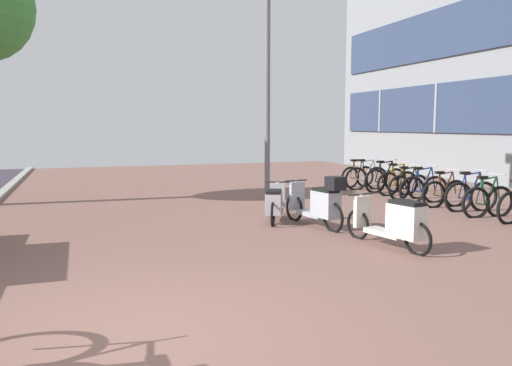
% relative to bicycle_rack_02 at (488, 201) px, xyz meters
% --- Properties ---
extents(ground, '(21.00, 40.00, 0.13)m').
position_rel_bicycle_rack_02_xyz_m(ground, '(-6.26, -3.87, -0.36)').
color(ground, '#2A202F').
extents(bicycle_rack_02, '(1.27, 0.48, 0.94)m').
position_rel_bicycle_rack_02_xyz_m(bicycle_rack_02, '(0.00, 0.00, 0.00)').
color(bicycle_rack_02, black).
rests_on(bicycle_rack_02, ground).
extents(bicycle_rack_03, '(1.33, 0.48, 0.97)m').
position_rel_bicycle_rack_02_xyz_m(bicycle_rack_03, '(0.19, 0.69, 0.01)').
color(bicycle_rack_03, black).
rests_on(bicycle_rack_03, ground).
extents(bicycle_rack_04, '(1.29, 0.48, 0.92)m').
position_rel_bicycle_rack_02_xyz_m(bicycle_rack_04, '(0.05, 1.38, -0.01)').
color(bicycle_rack_04, black).
rests_on(bicycle_rack_04, ground).
extents(bicycle_rack_05, '(1.33, 0.48, 0.97)m').
position_rel_bicycle_rack_02_xyz_m(bicycle_rack_05, '(-0.02, 2.07, 0.01)').
color(bicycle_rack_05, black).
rests_on(bicycle_rack_05, ground).
extents(bicycle_rack_06, '(1.27, 0.48, 0.93)m').
position_rel_bicycle_rack_02_xyz_m(bicycle_rack_06, '(0.05, 2.76, -0.00)').
color(bicycle_rack_06, black).
rests_on(bicycle_rack_06, ground).
extents(bicycle_rack_07, '(1.30, 0.48, 0.96)m').
position_rel_bicycle_rack_02_xyz_m(bicycle_rack_07, '(0.19, 3.44, 0.01)').
color(bicycle_rack_07, black).
rests_on(bicycle_rack_07, ground).
extents(bicycle_rack_08, '(1.40, 0.48, 0.99)m').
position_rel_bicycle_rack_02_xyz_m(bicycle_rack_08, '(0.26, 4.13, 0.01)').
color(bicycle_rack_08, black).
rests_on(bicycle_rack_08, ground).
extents(bicycle_rack_09, '(1.38, 0.48, 0.99)m').
position_rel_bicycle_rack_02_xyz_m(bicycle_rack_09, '(0.06, 4.82, 0.01)').
color(bicycle_rack_09, black).
rests_on(bicycle_rack_09, ground).
extents(bicycle_rack_10, '(1.26, 0.48, 0.94)m').
position_rel_bicycle_rack_02_xyz_m(bicycle_rack_10, '(0.17, 5.51, -0.00)').
color(bicycle_rack_10, black).
rests_on(bicycle_rack_10, ground).
extents(scooter_near, '(0.67, 1.79, 0.81)m').
position_rel_bicycle_rack_02_xyz_m(scooter_near, '(-3.43, -1.66, 0.08)').
color(scooter_near, black).
rests_on(scooter_near, ground).
extents(scooter_mid, '(0.65, 1.80, 1.03)m').
position_rel_bicycle_rack_02_xyz_m(scooter_mid, '(-3.81, 0.18, 0.13)').
color(scooter_mid, black).
rests_on(scooter_mid, ground).
extents(scooter_far, '(0.91, 1.54, 0.75)m').
position_rel_bicycle_rack_02_xyz_m(scooter_far, '(-4.37, 1.04, 0.03)').
color(scooter_far, black).
rests_on(scooter_far, ground).
extents(lamp_post, '(0.20, 0.52, 5.97)m').
position_rel_bicycle_rack_02_xyz_m(lamp_post, '(-3.37, 4.13, 2.98)').
color(lamp_post, slate).
rests_on(lamp_post, ground).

